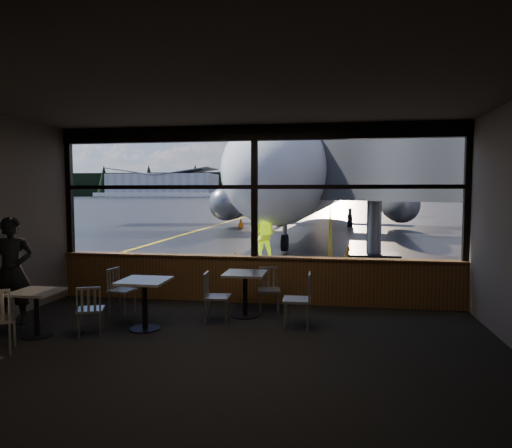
% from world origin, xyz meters
% --- Properties ---
extents(ground_plane, '(520.00, 520.00, 0.00)m').
position_xyz_m(ground_plane, '(0.00, 120.00, 0.00)').
color(ground_plane, black).
rests_on(ground_plane, ground).
extents(carpet_floor, '(8.00, 6.00, 0.01)m').
position_xyz_m(carpet_floor, '(0.00, -3.00, 0.01)').
color(carpet_floor, black).
rests_on(carpet_floor, ground).
extents(ceiling, '(8.00, 6.00, 0.04)m').
position_xyz_m(ceiling, '(0.00, -3.00, 3.50)').
color(ceiling, '#38332D').
rests_on(ceiling, ground).
extents(wall_back, '(8.00, 0.04, 3.50)m').
position_xyz_m(wall_back, '(0.00, -6.00, 1.75)').
color(wall_back, '#534A42').
rests_on(wall_back, ground).
extents(window_sill, '(8.00, 0.28, 0.90)m').
position_xyz_m(window_sill, '(0.00, 0.00, 0.45)').
color(window_sill, '#57361A').
rests_on(window_sill, ground).
extents(window_header, '(8.00, 0.18, 0.30)m').
position_xyz_m(window_header, '(0.00, 0.00, 3.35)').
color(window_header, black).
rests_on(window_header, ground).
extents(mullion_left, '(0.12, 0.12, 2.60)m').
position_xyz_m(mullion_left, '(-3.95, 0.00, 2.20)').
color(mullion_left, black).
rests_on(mullion_left, ground).
extents(mullion_centre, '(0.12, 0.12, 2.60)m').
position_xyz_m(mullion_centre, '(0.00, 0.00, 2.20)').
color(mullion_centre, black).
rests_on(mullion_centre, ground).
extents(mullion_right, '(0.12, 0.12, 2.60)m').
position_xyz_m(mullion_right, '(3.95, 0.00, 2.20)').
color(mullion_right, black).
rests_on(mullion_right, ground).
extents(window_transom, '(8.00, 0.10, 0.08)m').
position_xyz_m(window_transom, '(0.00, 0.00, 2.30)').
color(window_transom, black).
rests_on(window_transom, ground).
extents(airliner, '(31.11, 36.62, 10.71)m').
position_xyz_m(airliner, '(0.45, 19.89, 5.35)').
color(airliner, white).
rests_on(airliner, ground_plane).
extents(jet_bridge, '(9.14, 11.17, 4.87)m').
position_xyz_m(jet_bridge, '(3.60, 5.50, 2.44)').
color(jet_bridge, '#2C2C2E').
rests_on(jet_bridge, ground_plane).
extents(cafe_table_near, '(0.72, 0.72, 0.79)m').
position_xyz_m(cafe_table_near, '(0.01, -1.07, 0.39)').
color(cafe_table_near, gray).
rests_on(cafe_table_near, carpet_floor).
extents(cafe_table_mid, '(0.74, 0.74, 0.81)m').
position_xyz_m(cafe_table_mid, '(-1.43, -2.08, 0.41)').
color(cafe_table_mid, '#A39F96').
rests_on(cafe_table_mid, carpet_floor).
extents(cafe_table_left, '(0.65, 0.65, 0.71)m').
position_xyz_m(cafe_table_left, '(-2.90, -2.68, 0.36)').
color(cafe_table_left, '#ADA99F').
rests_on(cafe_table_left, carpet_floor).
extents(chair_near_e, '(0.51, 0.51, 0.92)m').
position_xyz_m(chair_near_e, '(0.96, -1.63, 0.46)').
color(chair_near_e, beige).
rests_on(chair_near_e, carpet_floor).
extents(chair_near_w, '(0.51, 0.51, 0.87)m').
position_xyz_m(chair_near_w, '(-0.37, -1.54, 0.43)').
color(chair_near_w, '#AAA69A').
rests_on(chair_near_w, carpet_floor).
extents(chair_near_n, '(0.53, 0.53, 0.83)m').
position_xyz_m(chair_near_n, '(0.40, -0.76, 0.42)').
color(chair_near_n, '#A9A499').
rests_on(chair_near_n, carpet_floor).
extents(chair_mid_s, '(0.56, 0.56, 0.80)m').
position_xyz_m(chair_mid_s, '(-2.13, -2.50, 0.40)').
color(chair_mid_s, '#B2AEA1').
rests_on(chair_mid_s, carpet_floor).
extents(chair_mid_w, '(0.52, 0.52, 0.83)m').
position_xyz_m(chair_mid_w, '(-2.23, -1.22, 0.42)').
color(chair_mid_w, '#BCB8AA').
rests_on(chair_mid_w, carpet_floor).
extents(passenger, '(0.77, 0.65, 1.80)m').
position_xyz_m(passenger, '(-3.70, -2.16, 0.90)').
color(passenger, black).
rests_on(passenger, carpet_floor).
extents(ground_crew, '(0.83, 0.66, 1.63)m').
position_xyz_m(ground_crew, '(-0.66, 5.71, 0.81)').
color(ground_crew, '#BFF219').
rests_on(ground_crew, ground_plane).
extents(cone_nose, '(0.33, 0.33, 0.46)m').
position_xyz_m(cone_nose, '(2.08, 6.25, 0.23)').
color(cone_nose, '#E25A07').
rests_on(cone_nose, ground_plane).
extents(cone_wing, '(0.41, 0.41, 0.57)m').
position_xyz_m(cone_wing, '(-4.05, 19.17, 0.29)').
color(cone_wing, '#FE4608').
rests_on(cone_wing, ground_plane).
extents(hangar_left, '(45.00, 18.00, 11.00)m').
position_xyz_m(hangar_left, '(-70.00, 180.00, 5.50)').
color(hangar_left, silver).
rests_on(hangar_left, ground_plane).
extents(hangar_mid, '(38.00, 15.00, 10.00)m').
position_xyz_m(hangar_mid, '(0.00, 185.00, 5.00)').
color(hangar_mid, silver).
rests_on(hangar_mid, ground_plane).
extents(hangar_right, '(50.00, 20.00, 12.00)m').
position_xyz_m(hangar_right, '(60.00, 178.00, 6.00)').
color(hangar_right, silver).
rests_on(hangar_right, ground_plane).
extents(fuel_tank_a, '(8.00, 8.00, 6.00)m').
position_xyz_m(fuel_tank_a, '(-30.00, 182.00, 3.00)').
color(fuel_tank_a, silver).
rests_on(fuel_tank_a, ground_plane).
extents(fuel_tank_b, '(8.00, 8.00, 6.00)m').
position_xyz_m(fuel_tank_b, '(-20.00, 182.00, 3.00)').
color(fuel_tank_b, silver).
rests_on(fuel_tank_b, ground_plane).
extents(fuel_tank_c, '(8.00, 8.00, 6.00)m').
position_xyz_m(fuel_tank_c, '(-10.00, 182.00, 3.00)').
color(fuel_tank_c, silver).
rests_on(fuel_tank_c, ground_plane).
extents(treeline, '(360.00, 3.00, 12.00)m').
position_xyz_m(treeline, '(0.00, 210.00, 6.00)').
color(treeline, black).
rests_on(treeline, ground_plane).
extents(cone_extra, '(0.33, 0.33, 0.47)m').
position_xyz_m(cone_extra, '(-1.26, 4.07, 0.23)').
color(cone_extra, '#FF6308').
rests_on(cone_extra, ground_plane).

